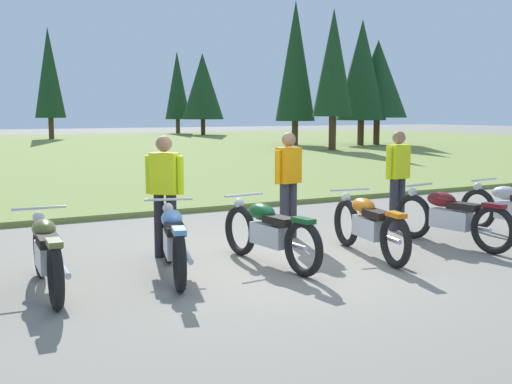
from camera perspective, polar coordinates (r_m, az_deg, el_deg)
The scene contains 11 objects.
ground_plane at distance 8.27m, azimuth 1.99°, elevation -6.67°, with size 140.00×140.00×0.00m, color gray.
grass_moorland at distance 33.77m, azimuth -21.46°, elevation 3.46°, with size 80.00×44.00×0.10m, color olive.
forest_treeline at distance 39.70m, azimuth -20.16°, elevation 10.17°, with size 42.31×29.05×8.54m.
motorcycle_olive at distance 7.38m, azimuth -18.34°, elevation -5.25°, with size 0.62×2.10×0.88m.
motorcycle_sky_blue at distance 7.75m, azimuth -7.45°, elevation -4.35°, with size 0.80×2.05×0.88m.
motorcycle_british_green at distance 8.23m, azimuth 1.19°, elevation -3.61°, with size 0.62×2.10×0.88m.
motorcycle_orange at distance 8.87m, azimuth 10.13°, elevation -2.93°, with size 0.65×2.08×0.88m.
motorcycle_maroon at distance 9.83m, azimuth 17.10°, elevation -2.14°, with size 0.66×2.09×0.88m.
rider_in_hivis_vest at distance 8.65m, azimuth -8.23°, elevation 0.28°, with size 0.43×0.40×1.67m.
rider_near_row_end at distance 9.90m, azimuth 2.95°, elevation 1.21°, with size 0.54×0.29×1.67m.
rider_with_back_turned at distance 10.84m, azimuth 12.67°, elevation 1.57°, with size 0.54×0.27×1.67m.
Camera 1 is at (-4.06, -6.92, 1.99)m, focal length 44.38 mm.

